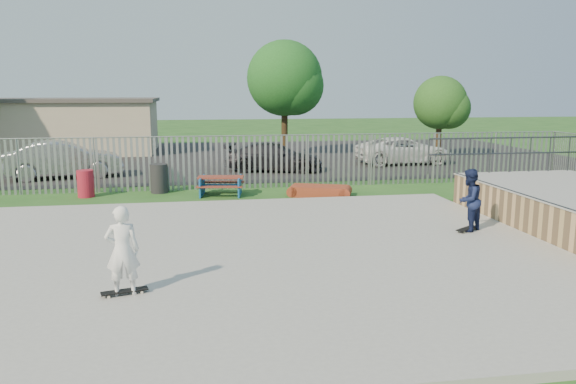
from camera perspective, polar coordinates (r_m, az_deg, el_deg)
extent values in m
plane|color=#23521C|center=(12.53, -6.32, -6.81)|extent=(120.00, 120.00, 0.00)
cube|color=#989893|center=(12.51, -6.33, -6.48)|extent=(15.00, 12.00, 0.15)
cylinder|color=#383A3F|center=(15.52, 22.28, -0.10)|extent=(0.06, 7.00, 0.06)
cube|color=maroon|center=(19.95, -6.85, 1.51)|extent=(1.67, 0.85, 0.05)
cube|color=maroon|center=(19.47, -7.00, 0.52)|extent=(1.62, 0.48, 0.04)
cube|color=maroon|center=(20.51, -6.69, 1.03)|extent=(1.62, 0.48, 0.04)
cube|color=#16569B|center=(20.00, -6.83, 0.61)|extent=(1.59, 1.44, 0.66)
cube|color=maroon|center=(19.72, 3.23, 0.10)|extent=(2.05, 1.51, 0.37)
cylinder|color=#A5192C|center=(20.74, -19.87, 0.80)|extent=(0.57, 0.57, 0.94)
cylinder|color=black|center=(20.84, -12.96, 1.35)|extent=(0.63, 0.63, 1.05)
cube|color=black|center=(31.19, -8.29, 3.46)|extent=(40.00, 18.00, 0.02)
imported|color=#A4A4A8|center=(25.43, -21.84, 3.07)|extent=(4.95, 2.60, 1.55)
imported|color=black|center=(25.66, -1.41, 3.57)|extent=(4.73, 2.86, 1.28)
imported|color=white|center=(28.81, 11.66, 4.15)|extent=(4.93, 2.51, 1.33)
cube|color=#BEB192|center=(35.81, -21.48, 6.12)|extent=(10.00, 6.00, 3.00)
cube|color=#4C4742|center=(35.75, -21.65, 8.68)|extent=(10.40, 6.40, 0.20)
cylinder|color=#382A16|center=(31.47, -0.36, 6.99)|extent=(0.36, 0.36, 3.70)
sphere|color=#1D551D|center=(31.42, -0.36, 11.49)|extent=(4.14, 4.14, 4.14)
cylinder|color=#3E2B19|center=(31.96, 15.05, 5.68)|extent=(0.31, 0.31, 2.57)
sphere|color=#26511C|center=(31.88, 15.20, 8.76)|extent=(2.88, 2.88, 2.88)
cube|color=black|center=(14.99, 17.73, -3.54)|extent=(0.77, 0.62, 0.02)
cube|color=black|center=(10.37, -16.27, -9.62)|extent=(0.82, 0.40, 0.02)
imported|color=#161F45|center=(14.84, 17.89, -0.79)|extent=(0.98, 0.94, 1.59)
imported|color=white|center=(10.15, -16.47, -5.74)|extent=(0.61, 0.43, 1.59)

